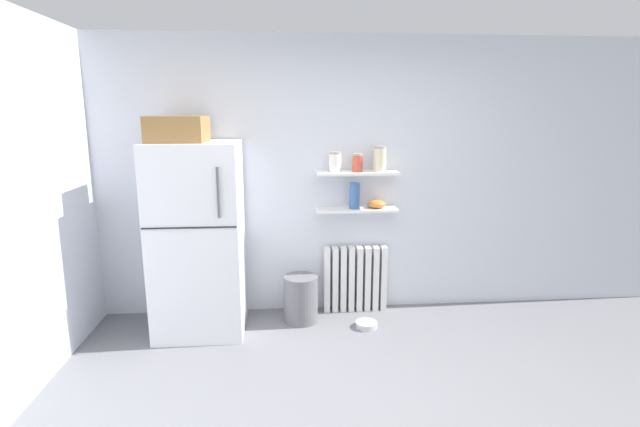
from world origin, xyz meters
name	(u,v)px	position (x,y,z in m)	size (l,w,h in m)	color
ground_plane	(356,396)	(0.00, 0.50, 0.00)	(7.04, 7.04, 0.00)	slate
back_wall	(333,178)	(0.00, 2.05, 1.30)	(7.04, 0.10, 2.60)	silver
refrigerator	(198,233)	(-1.23, 1.64, 0.88)	(0.75, 0.74, 1.88)	silver
radiator	(355,279)	(0.21, 1.92, 0.32)	(0.61, 0.12, 0.64)	white
wall_shelf_lower	(357,210)	(0.21, 1.89, 1.02)	(0.76, 0.22, 0.03)	white
wall_shelf_upper	(357,173)	(0.21, 1.89, 1.36)	(0.76, 0.22, 0.03)	white
storage_jar_0	(335,162)	(0.00, 1.89, 1.47)	(0.11, 0.11, 0.18)	silver
storage_jar_1	(358,163)	(0.21, 1.89, 1.46)	(0.10, 0.10, 0.17)	#C64C38
storage_jar_2	(380,159)	(0.41, 1.89, 1.49)	(0.12, 0.12, 0.23)	beige
vase	(354,196)	(0.18, 1.89, 1.15)	(0.10, 0.10, 0.24)	#38609E
shelf_bowl	(377,204)	(0.40, 1.89, 1.07)	(0.17, 0.17, 0.07)	orange
trash_bin	(301,299)	(-0.33, 1.71, 0.22)	(0.31, 0.31, 0.44)	slate
pet_food_bowl	(366,325)	(0.26, 1.53, 0.03)	(0.20, 0.20, 0.05)	#B7B7BC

